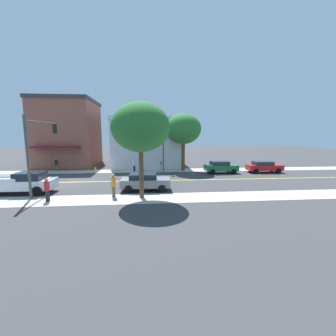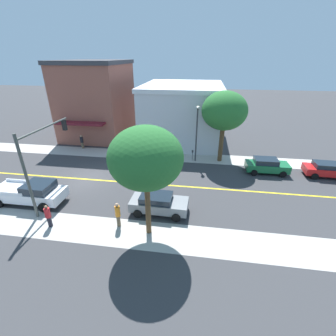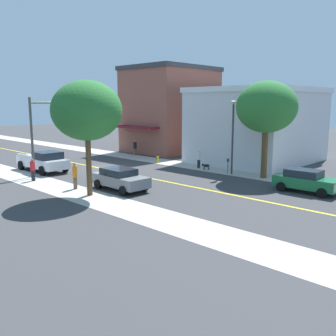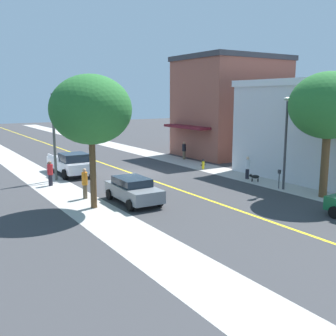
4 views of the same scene
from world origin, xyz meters
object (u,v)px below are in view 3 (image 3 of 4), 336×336
small_dog (206,166)px  green_sedan_left_curb (306,180)px  pedestrian_black_shirt (135,147)px  street_lamp (233,129)px  street_tree_right_corner (267,107)px  pedestrian_red_shirt (33,169)px  parking_meter (228,164)px  grey_sedan_right_curb (120,179)px  street_tree_left_near (87,111)px  pedestrian_orange_shirt (75,175)px  white_pickup_truck (43,161)px  traffic_light_mast (53,122)px  pedestrian_white_shirt (199,158)px  fire_hydrant (158,158)px

small_dog → green_sedan_left_curb: bearing=118.0°
green_sedan_left_curb → pedestrian_black_shirt: pedestrian_black_shirt is taller
street_lamp → street_tree_right_corner: bearing=100.0°
pedestrian_red_shirt → parking_meter: bearing=136.0°
grey_sedan_right_curb → small_dog: size_ratio=6.43×
street_tree_left_near → pedestrian_red_shirt: size_ratio=4.25×
pedestrian_orange_shirt → white_pickup_truck: bearing=86.1°
street_tree_left_near → pedestrian_orange_shirt: (-0.33, -2.21, -4.43)m
parking_meter → street_lamp: street_lamp is taller
street_lamp → pedestrian_red_shirt: (12.86, -9.48, -2.90)m
street_tree_left_near → small_dog: street_tree_left_near is taller
traffic_light_mast → street_tree_right_corner: bearing=-52.5°
pedestrian_white_shirt → pedestrian_red_shirt: bearing=-166.6°
fire_hydrant → green_sedan_left_curb: green_sedan_left_curb is taller
green_sedan_left_curb → grey_sedan_right_curb: size_ratio=0.96×
small_dog → street_tree_left_near: bearing=40.8°
street_tree_right_corner → pedestrian_orange_shirt: bearing=-30.8°
traffic_light_mast → street_lamp: bearing=-47.7°
street_tree_right_corner → pedestrian_black_shirt: (-1.39, -17.15, -4.67)m
street_lamp → green_sedan_left_curb: size_ratio=1.47×
pedestrian_black_shirt → white_pickup_truck: bearing=-92.6°
street_lamp → pedestrian_black_shirt: size_ratio=3.53×
parking_meter → pedestrian_red_shirt: size_ratio=0.75×
pedestrian_black_shirt → pedestrian_orange_shirt: bearing=-66.2°
white_pickup_truck → pedestrian_white_shirt: 13.84m
parking_meter → pedestrian_white_shirt: size_ratio=0.76×
street_tree_right_corner → grey_sedan_right_curb: street_tree_right_corner is taller
street_tree_left_near → small_dog: size_ratio=10.87×
street_tree_left_near → traffic_light_mast: street_tree_left_near is taller
street_tree_left_near → pedestrian_white_shirt: (-12.80, -1.29, -4.53)m
fire_hydrant → street_lamp: street_lamp is taller
street_tree_right_corner → green_sedan_left_curb: 6.99m
traffic_light_mast → fire_hydrant: bearing=-12.3°
street_tree_left_near → traffic_light_mast: 8.90m
street_tree_left_near → street_tree_right_corner: street_tree_right_corner is taller
street_tree_right_corner → street_lamp: (0.48, -2.73, -1.78)m
street_tree_right_corner → traffic_light_mast: (10.57, -13.80, -1.25)m
pedestrian_black_shirt → small_dog: pedestrian_black_shirt is taller
green_sedan_left_curb → pedestrian_red_shirt: pedestrian_red_shirt is taller
street_tree_left_near → pedestrian_black_shirt: 19.13m
grey_sedan_right_curb → white_pickup_truck: size_ratio=0.75×
street_tree_left_near → grey_sedan_right_curb: (-2.35, 0.23, -4.64)m
parking_meter → pedestrian_red_shirt: (12.77, -9.16, 0.05)m
traffic_light_mast → grey_sedan_right_curb: bearing=-90.0°
traffic_light_mast → pedestrian_red_shirt: size_ratio=3.69×
pedestrian_black_shirt → street_lamp: bearing=-18.2°
grey_sedan_right_curb → pedestrian_white_shirt: 10.56m
traffic_light_mast → white_pickup_truck: size_ratio=1.11×
grey_sedan_right_curb → traffic_light_mast: bearing=-178.7°
grey_sedan_right_curb → pedestrian_black_shirt: (-11.96, -12.10, 0.12)m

